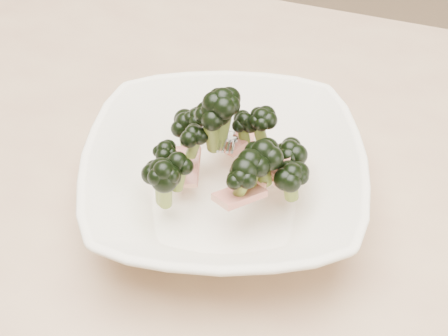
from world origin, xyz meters
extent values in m
cube|color=tan|center=(0.00, 0.00, 0.73)|extent=(1.20, 0.80, 0.04)
imported|color=white|center=(0.09, -0.02, 0.78)|extent=(0.36, 0.36, 0.07)
cylinder|color=#586822|center=(0.04, 0.02, 0.79)|extent=(0.02, 0.02, 0.03)
ellipsoid|color=black|center=(0.04, 0.02, 0.81)|extent=(0.04, 0.04, 0.03)
cylinder|color=#586822|center=(0.05, -0.07, 0.80)|extent=(0.02, 0.03, 0.05)
ellipsoid|color=black|center=(0.05, -0.07, 0.83)|extent=(0.04, 0.04, 0.03)
cylinder|color=#586822|center=(0.07, -0.01, 0.83)|extent=(0.02, 0.02, 0.05)
ellipsoid|color=black|center=(0.07, -0.01, 0.86)|extent=(0.04, 0.04, 0.03)
cylinder|color=#586822|center=(0.05, -0.07, 0.80)|extent=(0.02, 0.02, 0.05)
ellipsoid|color=black|center=(0.05, -0.07, 0.83)|extent=(0.03, 0.03, 0.03)
cylinder|color=#586822|center=(0.05, 0.02, 0.80)|extent=(0.02, 0.02, 0.03)
ellipsoid|color=black|center=(0.05, 0.02, 0.82)|extent=(0.03, 0.03, 0.02)
cylinder|color=#586822|center=(0.03, -0.03, 0.80)|extent=(0.02, 0.01, 0.04)
ellipsoid|color=black|center=(0.03, -0.03, 0.82)|extent=(0.03, 0.03, 0.02)
cylinder|color=#586822|center=(0.12, 0.02, 0.81)|extent=(0.02, 0.02, 0.04)
ellipsoid|color=black|center=(0.12, 0.02, 0.84)|extent=(0.03, 0.03, 0.02)
cylinder|color=#586822|center=(0.08, 0.00, 0.84)|extent=(0.02, 0.02, 0.05)
ellipsoid|color=black|center=(0.08, 0.00, 0.87)|extent=(0.04, 0.04, 0.03)
cylinder|color=#586822|center=(0.13, -0.02, 0.81)|extent=(0.02, 0.02, 0.04)
ellipsoid|color=black|center=(0.13, -0.02, 0.83)|extent=(0.04, 0.04, 0.03)
cylinder|color=#586822|center=(0.10, 0.02, 0.81)|extent=(0.02, 0.02, 0.03)
ellipsoid|color=black|center=(0.10, 0.02, 0.83)|extent=(0.03, 0.03, 0.02)
cylinder|color=#586822|center=(0.06, -0.02, 0.82)|extent=(0.02, 0.01, 0.03)
ellipsoid|color=black|center=(0.06, -0.02, 0.83)|extent=(0.03, 0.03, 0.02)
cylinder|color=#586822|center=(0.12, -0.06, 0.81)|extent=(0.02, 0.01, 0.03)
ellipsoid|color=black|center=(0.12, -0.06, 0.83)|extent=(0.03, 0.03, 0.02)
cylinder|color=#586822|center=(0.12, -0.05, 0.81)|extent=(0.01, 0.02, 0.03)
ellipsoid|color=black|center=(0.12, -0.05, 0.83)|extent=(0.03, 0.03, 0.02)
cylinder|color=#586822|center=(0.15, 0.02, 0.79)|extent=(0.02, 0.01, 0.03)
ellipsoid|color=black|center=(0.15, 0.02, 0.81)|extent=(0.03, 0.03, 0.03)
cylinder|color=#586822|center=(0.16, -0.02, 0.80)|extent=(0.02, 0.02, 0.03)
ellipsoid|color=black|center=(0.16, -0.02, 0.82)|extent=(0.04, 0.04, 0.03)
cylinder|color=#586822|center=(0.12, -0.04, 0.81)|extent=(0.02, 0.02, 0.04)
ellipsoid|color=black|center=(0.12, -0.04, 0.83)|extent=(0.04, 0.04, 0.03)
cylinder|color=#586822|center=(0.06, -0.05, 0.80)|extent=(0.02, 0.02, 0.03)
ellipsoid|color=black|center=(0.06, -0.05, 0.83)|extent=(0.03, 0.03, 0.03)
cube|color=maroon|center=(0.08, 0.05, 0.78)|extent=(0.05, 0.04, 0.02)
cube|color=maroon|center=(0.12, -0.05, 0.80)|extent=(0.05, 0.05, 0.02)
cube|color=maroon|center=(0.05, -0.02, 0.79)|extent=(0.04, 0.05, 0.02)
cube|color=maroon|center=(0.08, 0.02, 0.80)|extent=(0.05, 0.04, 0.02)
cube|color=maroon|center=(0.13, 0.00, 0.79)|extent=(0.03, 0.06, 0.02)
cube|color=maroon|center=(0.13, 0.00, 0.80)|extent=(0.05, 0.04, 0.02)
cube|color=maroon|center=(0.15, 0.02, 0.78)|extent=(0.04, 0.06, 0.02)
camera|label=1|loc=(0.24, -0.44, 1.24)|focal=50.00mm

